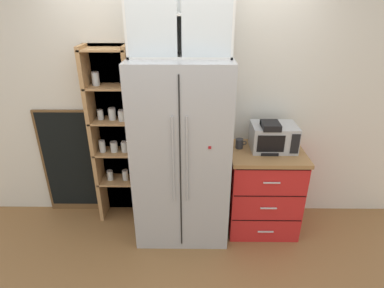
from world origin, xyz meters
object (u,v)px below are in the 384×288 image
Objects in this scene: microwave at (273,137)px; chalkboard_menu at (69,162)px; bottle_green at (268,138)px; coffee_maker at (269,136)px; refrigerator at (182,152)px; bottle_clear at (269,141)px; mug_charcoal at (240,143)px; mug_cream at (269,148)px.

chalkboard_menu reaches higher than microwave.
chalkboard_menu is at bearing 173.74° from bottle_green.
refrigerator is at bearing -176.03° from coffee_maker.
refrigerator reaches higher than bottle_clear.
bottle_green reaches higher than bottle_clear.
mug_charcoal is at bearing 176.84° from microwave.
coffee_maker reaches higher than bottle_clear.
coffee_maker is at bearing -90.00° from bottle_green.
mug_cream is at bearing -88.02° from coffee_maker.
bottle_green is (0.85, 0.09, 0.12)m from refrigerator.
bottle_clear is at bearing -90.00° from coffee_maker.
mug_charcoal is at bearing 158.40° from mug_cream.
microwave is 2.25m from chalkboard_menu.
mug_charcoal is at bearing 172.90° from bottle_green.
mug_cream is at bearing -88.73° from bottle_green.
bottle_green is at bearing 5.74° from refrigerator.
bottle_green reaches higher than mug_cream.
chalkboard_menu is (-2.14, 0.30, -0.41)m from bottle_clear.
mug_cream is 0.41× the size of bottle_green.
refrigerator is at bearing -179.23° from mug_cream.
microwave is (0.91, 0.10, 0.13)m from refrigerator.
mug_cream is at bearing -8.21° from chalkboard_menu.
bottle_clear reaches higher than mug_cream.
refrigerator reaches higher than mug_charcoal.
refrigerator is 6.61× the size of bottle_clear.
coffee_maker reaches higher than bottle_green.
refrigerator is 16.61× the size of mug_charcoal.
bottle_green is (-0.00, 0.06, 0.00)m from bottle_clear.
coffee_maker is 1.11× the size of bottle_clear.
refrigerator is 5.94× the size of coffee_maker.
bottle_green is (-0.00, 0.07, 0.08)m from mug_cream.
bottle_clear is (0.85, 0.02, 0.12)m from refrigerator.
refrigerator is 0.60m from mug_charcoal.
coffee_maker is 1.08× the size of bottle_green.
refrigerator reaches higher than microwave.
refrigerator is 15.64× the size of mug_cream.
chalkboard_menu is (-1.87, 0.20, -0.34)m from mug_charcoal.
bottle_green is at bearing -165.28° from microwave.
chalkboard_menu is at bearing 173.04° from coffee_maker.
chalkboard_menu is at bearing 173.86° from mug_charcoal.
microwave reaches higher than mug_charcoal.
mug_cream is 0.09× the size of chalkboard_menu.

